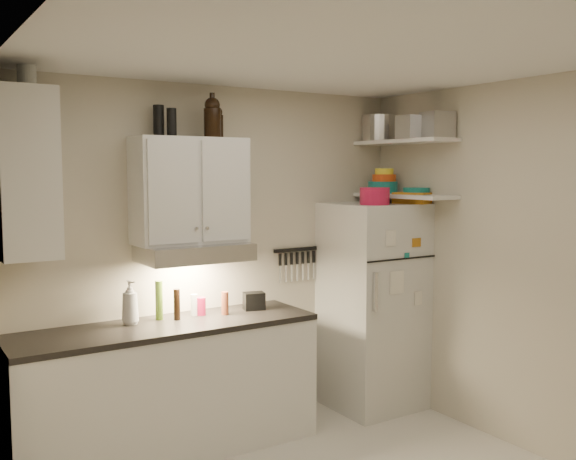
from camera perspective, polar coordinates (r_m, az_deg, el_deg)
ceiling at (r=3.66m, az=4.42°, el=15.41°), size 3.20×3.00×0.02m
back_wall at (r=4.94m, az=-6.26°, el=-2.48°), size 3.20×0.02×2.60m
left_wall at (r=3.01m, az=-21.37°, el=-7.86°), size 0.02×3.00×2.60m
right_wall at (r=4.79m, az=19.92°, el=-3.01°), size 0.02×3.00×2.60m
base_cabinet at (r=4.65m, az=-10.68°, el=-13.96°), size 2.10×0.60×0.88m
countertop at (r=4.52m, az=-10.78°, el=-8.44°), size 2.10×0.62×0.04m
upper_cabinet at (r=4.61m, az=-8.71°, el=3.49°), size 0.80×0.33×0.75m
side_cabinet at (r=4.15m, az=-22.51°, el=4.67°), size 0.33×0.55×1.00m
range_hood at (r=4.59m, az=-8.31°, el=-1.97°), size 0.76×0.46×0.12m
fridge at (r=5.41m, az=7.54°, el=-6.66°), size 0.70×0.68×1.70m
shelf_hi at (r=5.32m, az=10.33°, el=7.74°), size 0.30×0.95×0.03m
shelf_lo at (r=5.32m, az=10.25°, el=3.00°), size 0.30×0.95×0.03m
knife_strip at (r=5.26m, az=0.72°, el=-1.75°), size 0.42×0.02×0.03m
dutch_oven at (r=5.06m, az=7.71°, el=3.01°), size 0.26×0.26×0.14m
book_stack at (r=5.29m, az=11.03°, el=2.81°), size 0.30×0.33×0.09m
spice_jar at (r=5.27m, az=8.16°, el=2.82°), size 0.06×0.06×0.09m
stock_pot at (r=5.62m, az=8.16°, el=8.92°), size 0.39×0.39×0.22m
tin_a at (r=5.16m, az=10.86°, el=8.98°), size 0.19×0.17×0.18m
tin_b at (r=5.14m, az=13.12°, el=9.07°), size 0.23×0.23×0.20m
bowl_teal at (r=5.50m, az=8.43°, el=3.77°), size 0.25×0.25×0.10m
bowl_orange at (r=5.47m, az=8.54°, el=4.60°), size 0.20×0.20×0.06m
bowl_yellow at (r=5.47m, az=8.55°, el=5.17°), size 0.16×0.16×0.05m
plates at (r=5.32m, az=11.34°, el=3.43°), size 0.28×0.28×0.05m
growler_a at (r=4.62m, az=-6.74°, el=9.96°), size 0.16×0.16×0.29m
growler_b at (r=4.70m, az=-6.38°, el=9.54°), size 0.12×0.12×0.23m
thermos_a at (r=4.56m, az=-10.30°, el=9.38°), size 0.07×0.07×0.20m
thermos_b at (r=4.60m, az=-11.42°, el=9.48°), size 0.10×0.10×0.22m
side_jar at (r=4.26m, az=-22.19°, el=12.43°), size 0.12×0.12×0.15m
soap_bottle at (r=4.52m, az=-13.87°, el=-6.07°), size 0.16×0.16×0.33m
pepper_mill at (r=4.72m, az=-5.63°, el=-6.50°), size 0.06×0.06×0.17m
oil_bottle at (r=4.62m, az=-11.39°, el=-6.15°), size 0.05×0.05×0.28m
vinegar_bottle at (r=4.60m, az=-9.85°, el=-6.54°), size 0.06×0.06×0.22m
clear_bottle at (r=4.72m, az=-8.35°, el=-6.60°), size 0.06×0.06×0.16m
red_jar at (r=4.72m, az=-7.72°, el=-6.74°), size 0.07×0.07×0.13m
caddy at (r=4.87m, az=-3.04°, el=-6.32°), size 0.18×0.14×0.13m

